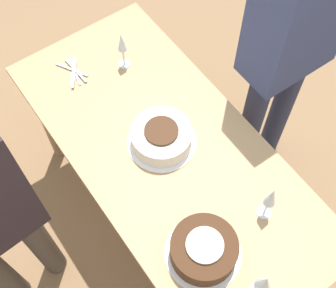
{
  "coord_description": "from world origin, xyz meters",
  "views": [
    {
      "loc": [
        0.77,
        -0.55,
        2.49
      ],
      "look_at": [
        0.0,
        0.0,
        0.82
      ],
      "focal_mm": 50.0,
      "sensor_mm": 36.0,
      "label": 1
    }
  ],
  "objects": [
    {
      "name": "ground_plane",
      "position": [
        0.0,
        0.0,
        0.0
      ],
      "size": [
        12.0,
        12.0,
        0.0
      ],
      "primitive_type": "plane",
      "color": "#8E6B47"
    },
    {
      "name": "dining_table",
      "position": [
        0.0,
        0.0,
        0.64
      ],
      "size": [
        1.59,
        0.73,
        0.77
      ],
      "color": "tan",
      "rests_on": "ground_plane"
    },
    {
      "name": "cake_center_white",
      "position": [
        -0.05,
        0.0,
        0.82
      ],
      "size": [
        0.29,
        0.29,
        0.1
      ],
      "color": "white",
      "rests_on": "dining_table"
    },
    {
      "name": "cake_front_chocolate",
      "position": [
        0.43,
        -0.15,
        0.82
      ],
      "size": [
        0.29,
        0.29,
        0.11
      ],
      "color": "white",
      "rests_on": "dining_table"
    },
    {
      "name": "wine_glass_near",
      "position": [
        0.66,
        -0.08,
        0.92
      ],
      "size": [
        0.07,
        0.07,
        0.21
      ],
      "color": "silver",
      "rests_on": "dining_table"
    },
    {
      "name": "wine_glass_far",
      "position": [
        0.44,
        0.14,
        0.92
      ],
      "size": [
        0.06,
        0.06,
        0.21
      ],
      "color": "silver",
      "rests_on": "dining_table"
    },
    {
      "name": "wine_glass_extra",
      "position": [
        -0.49,
        0.1,
        0.91
      ],
      "size": [
        0.06,
        0.06,
        0.2
      ],
      "color": "silver",
      "rests_on": "dining_table"
    },
    {
      "name": "fork_pile",
      "position": [
        -0.59,
        -0.11,
        0.78
      ],
      "size": [
        0.18,
        0.11,
        0.01
      ],
      "color": "silver",
      "rests_on": "dining_table"
    },
    {
      "name": "person_watching",
      "position": [
        -0.02,
        0.65,
        1.07
      ],
      "size": [
        0.22,
        0.4,
        1.76
      ],
      "rotation": [
        0.0,
        0.0,
        -1.58
      ],
      "color": "#2D334C",
      "rests_on": "ground_plane"
    }
  ]
}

